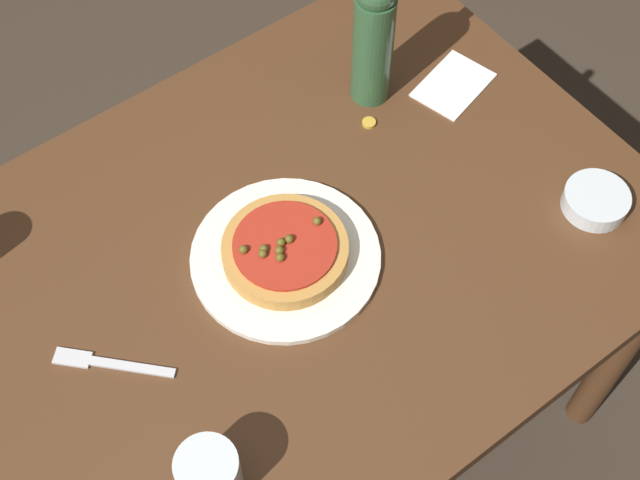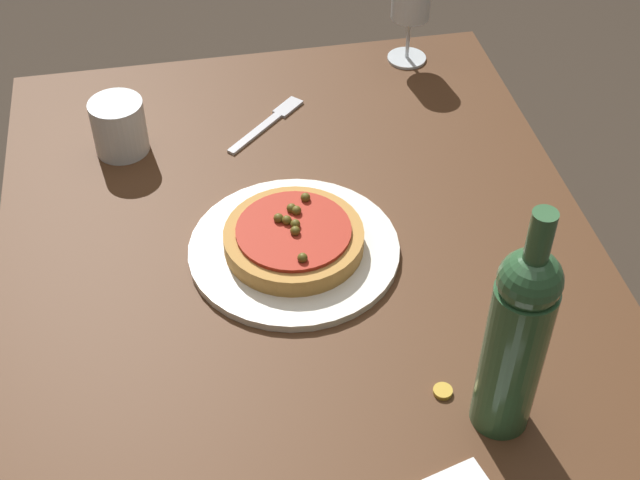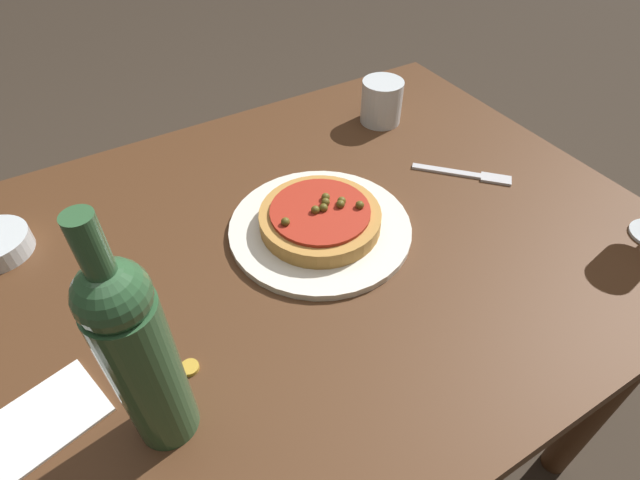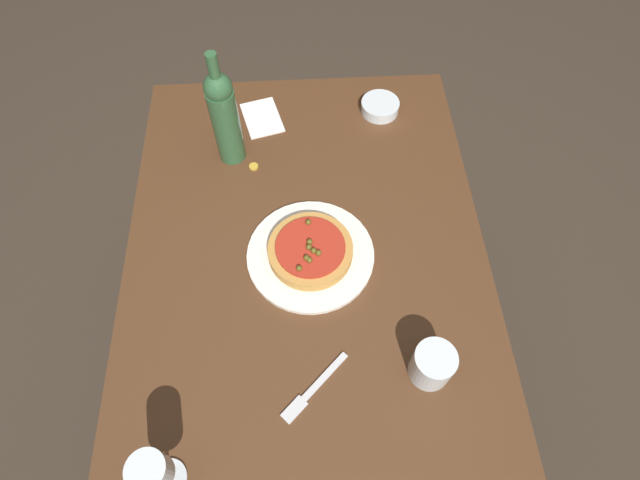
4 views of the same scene
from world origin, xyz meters
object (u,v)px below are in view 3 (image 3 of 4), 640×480
Objects in this scene: pizza at (320,218)px; water_cup at (382,102)px; bottle_cap at (190,368)px; dinner_plate at (320,228)px; dining_table at (306,283)px; wine_bottle at (139,355)px; fork at (468,175)px.

water_cup is at bearing -141.12° from pizza.
dinner_plate is at bearing -153.54° from bottle_cap.
dining_table is 0.11m from dinner_plate.
pizza is at bearing 165.20° from dinner_plate.
water_cup is (-0.61, -0.42, -0.10)m from wine_bottle.
dinner_plate is 0.31m from bottle_cap.
pizza is 0.31m from bottle_cap.
dining_table is 3.50× the size of wine_bottle.
wine_bottle is 13.56× the size of bottle_cap.
fork is at bearing 177.79° from dinner_plate.
wine_bottle is (0.29, 0.18, 0.25)m from dining_table.
pizza is 0.37m from water_cup.
pizza is at bearing -136.16° from fork.
dinner_plate reaches higher than fork.
bottle_cap is (0.24, 0.13, 0.11)m from dining_table.
fork reaches higher than dining_table.
bottle_cap is at bearing -129.21° from wine_bottle.
dining_table is 3.80× the size of dinner_plate.
wine_bottle is 0.68m from fork.
water_cup is at bearing -141.15° from dinner_plate.
water_cup reaches higher than dining_table.
fork is at bearing 179.60° from dining_table.
fork is at bearing -168.03° from bottle_cap.
dinner_plate is 0.37m from water_cup.
water_cup reaches higher than fork.
bottle_cap is at bearing 26.43° from pizza.
wine_bottle is at bearing 34.89° from water_cup.
fork is at bearing 96.38° from water_cup.
pizza reaches higher than dinner_plate.
water_cup reaches higher than bottle_cap.
pizza is (-0.00, 0.00, 0.02)m from dinner_plate.
wine_bottle is 3.61× the size of water_cup.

